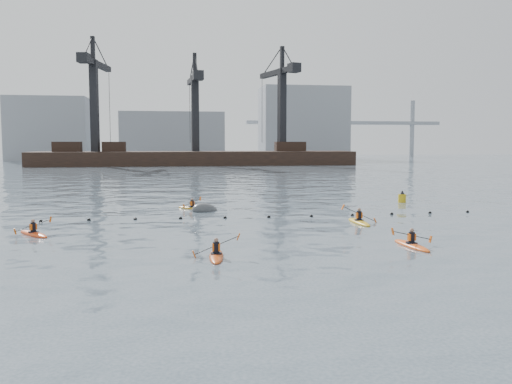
# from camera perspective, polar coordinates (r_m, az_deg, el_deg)

# --- Properties ---
(ground) EXTENTS (400.00, 400.00, 0.00)m
(ground) POSITION_cam_1_polar(r_m,az_deg,el_deg) (15.89, 12.56, -13.78)
(ground) COLOR #3B4A56
(ground) RESTS_ON ground
(float_line) EXTENTS (33.24, 0.73, 0.24)m
(float_line) POSITION_cam_1_polar(r_m,az_deg,el_deg) (37.19, -0.99, -2.66)
(float_line) COLOR black
(float_line) RESTS_ON ground
(barge_pier) EXTENTS (72.00, 19.30, 29.50)m
(barge_pier) POSITION_cam_1_polar(r_m,az_deg,el_deg) (124.11, -6.48, 3.71)
(barge_pier) COLOR black
(barge_pier) RESTS_ON ground
(skyline) EXTENTS (141.00, 28.00, 22.00)m
(skyline) POSITION_cam_1_polar(r_m,az_deg,el_deg) (164.46, -6.26, 6.64)
(skyline) COLOR gray
(skyline) RESTS_ON ground
(kayaker_0) EXTENTS (2.17, 3.17, 1.20)m
(kayaker_0) POSITION_cam_1_polar(r_m,az_deg,el_deg) (24.55, -4.20, -6.64)
(kayaker_0) COLOR #CA4713
(kayaker_0) RESTS_ON ground
(kayaker_2) EXTENTS (2.40, 2.89, 1.06)m
(kayaker_2) POSITION_cam_1_polar(r_m,az_deg,el_deg) (32.72, -22.38, -4.03)
(kayaker_2) COLOR #EF4716
(kayaker_2) RESTS_ON ground
(kayaker_3) EXTENTS (2.39, 3.44, 1.36)m
(kayaker_3) POSITION_cam_1_polar(r_m,az_deg,el_deg) (35.32, 10.79, -3.05)
(kayaker_3) COLOR gold
(kayaker_3) RESTS_ON ground
(kayaker_4) EXTENTS (2.21, 3.30, 1.10)m
(kayaker_4) POSITION_cam_1_polar(r_m,az_deg,el_deg) (28.02, 16.05, -5.34)
(kayaker_4) COLOR #E65315
(kayaker_4) RESTS_ON ground
(kayaker_5) EXTENTS (2.49, 2.49, 0.98)m
(kayaker_5) POSITION_cam_1_polar(r_m,az_deg,el_deg) (42.36, -6.73, -1.65)
(kayaker_5) COLOR #C38D16
(kayaker_5) RESTS_ON ground
(mooring_buoy) EXTENTS (2.83, 2.66, 1.63)m
(mooring_buoy) POSITION_cam_1_polar(r_m,az_deg,el_deg) (40.96, -5.37, -2.00)
(mooring_buoy) COLOR #3D4043
(mooring_buoy) RESTS_ON ground
(nav_buoy) EXTENTS (0.66, 0.66, 1.21)m
(nav_buoy) POSITION_cam_1_polar(r_m,az_deg,el_deg) (48.14, 15.12, -0.64)
(nav_buoy) COLOR gold
(nav_buoy) RESTS_ON ground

